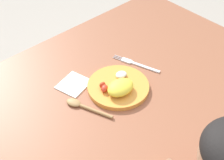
{
  "coord_description": "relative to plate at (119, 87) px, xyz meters",
  "views": [
    {
      "loc": [
        -0.65,
        -0.65,
        1.57
      ],
      "look_at": [
        -0.01,
        0.04,
        0.7
      ],
      "focal_mm": 52.36,
      "sensor_mm": 36.0,
      "label": 1
    }
  ],
  "objects": [
    {
      "name": "dining_table",
      "position": [
        0.02,
        0.0,
        -0.11
      ],
      "size": [
        1.31,
        0.93,
        0.68
      ],
      "color": "#94573B",
      "rests_on": "ground_plane"
    },
    {
      "name": "plate",
      "position": [
        0.0,
        0.0,
        0.0
      ],
      "size": [
        0.24,
        0.24,
        0.06
      ],
      "color": "gold",
      "rests_on": "dining_table"
    },
    {
      "name": "fork",
      "position": [
        0.16,
        0.06,
        -0.01
      ],
      "size": [
        0.08,
        0.21,
        0.01
      ],
      "rotation": [
        0.0,
        0.0,
        1.89
      ],
      "color": "silver",
      "rests_on": "dining_table"
    },
    {
      "name": "spoon",
      "position": [
        -0.16,
        0.02,
        -0.01
      ],
      "size": [
        0.09,
        0.19,
        0.02
      ],
      "rotation": [
        0.0,
        0.0,
        1.94
      ],
      "color": "#A9804C",
      "rests_on": "dining_table"
    },
    {
      "name": "napkin",
      "position": [
        -0.11,
        0.14,
        -0.02
      ],
      "size": [
        0.14,
        0.13,
        0.0
      ],
      "primitive_type": "cube",
      "rotation": [
        0.0,
        0.0,
        0.26
      ],
      "color": "white",
      "rests_on": "dining_table"
    }
  ]
}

